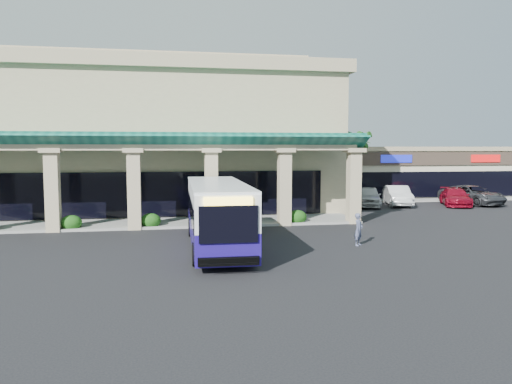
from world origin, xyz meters
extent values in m
plane|color=black|center=(0.00, 0.00, 0.00)|extent=(110.00, 110.00, 0.00)
imported|color=#51597B|center=(3.55, -1.76, 0.79)|extent=(0.68, 0.68, 1.59)
imported|color=#BBBBBB|center=(10.55, 13.55, 0.83)|extent=(3.63, 5.27, 1.67)
imported|color=white|center=(13.25, 13.87, 0.82)|extent=(3.00, 5.29, 1.65)
imported|color=maroon|center=(17.90, 12.87, 0.72)|extent=(3.74, 5.36, 1.44)
imported|color=#36383C|center=(19.86, 13.53, 0.81)|extent=(3.96, 6.27, 1.61)
camera|label=1|loc=(-5.68, -24.54, 4.73)|focal=35.00mm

